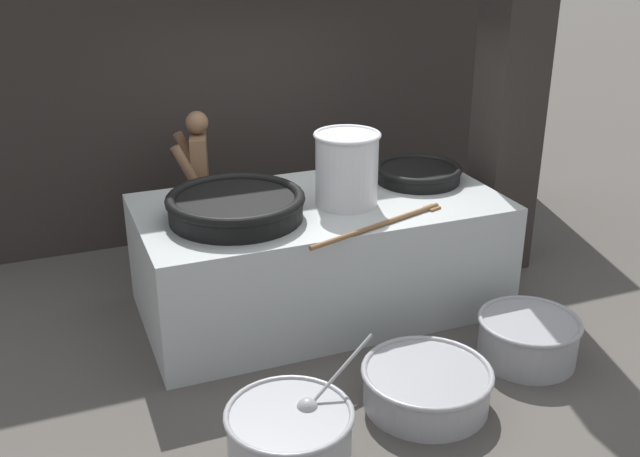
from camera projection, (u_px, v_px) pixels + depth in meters
ground_plane at (320, 305)px, 6.97m from camera, size 60.00×60.00×0.00m
back_wall at (245, 36)px, 7.98m from camera, size 7.48×0.24×4.33m
support_pillar at (514, 53)px, 7.01m from camera, size 0.51×0.51×4.33m
hearth_platform at (320, 255)px, 6.77m from camera, size 3.18×1.65×1.04m
giant_wok_near at (236, 205)px, 6.15m from camera, size 1.15×1.15×0.22m
giant_wok_far at (418, 173)px, 7.04m from camera, size 0.82×0.82×0.15m
stock_pot at (347, 168)px, 6.38m from camera, size 0.57×0.57×0.64m
stirring_paddle at (383, 224)px, 6.05m from camera, size 1.36×0.51×0.04m
cook at (200, 183)px, 7.51m from camera, size 0.46×0.64×1.61m
prep_bowl_vegetables at (290, 433)px, 4.91m from camera, size 1.10×0.86×0.74m
prep_bowl_meat at (426, 385)px, 5.51m from camera, size 0.97×0.97×0.31m
prep_bowl_extra at (528, 337)px, 6.06m from camera, size 0.83×0.83×0.37m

